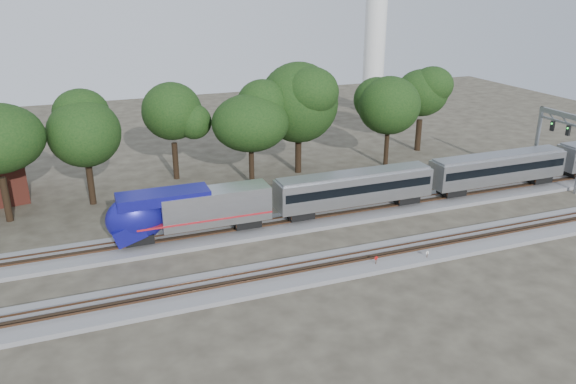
% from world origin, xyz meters
% --- Properties ---
extents(ground, '(160.00, 160.00, 0.00)m').
position_xyz_m(ground, '(0.00, 0.00, 0.00)').
color(ground, '#383328').
rests_on(ground, ground).
extents(track_far, '(160.00, 5.00, 0.73)m').
position_xyz_m(track_far, '(0.00, 6.00, 0.21)').
color(track_far, slate).
rests_on(track_far, ground).
extents(track_near, '(160.00, 5.00, 0.73)m').
position_xyz_m(track_near, '(0.00, -4.00, 0.21)').
color(track_near, slate).
rests_on(track_near, ground).
extents(train, '(108.65, 3.10, 4.57)m').
position_xyz_m(train, '(35.72, 6.00, 3.19)').
color(train, '#B3B5BA').
rests_on(train, ground).
extents(switch_stand_red, '(0.36, 0.11, 1.14)m').
position_xyz_m(switch_stand_red, '(3.90, -5.33, 0.72)').
color(switch_stand_red, '#512D19').
rests_on(switch_stand_red, ground).
extents(switch_stand_white, '(0.32, 0.06, 1.01)m').
position_xyz_m(switch_stand_white, '(8.78, -5.86, 0.65)').
color(switch_stand_white, '#512D19').
rests_on(switch_stand_white, ground).
extents(switch_lever, '(0.51, 0.32, 0.30)m').
position_xyz_m(switch_lever, '(7.32, -5.91, 0.15)').
color(switch_lever, '#512D19').
rests_on(switch_lever, ground).
extents(signal_gantry, '(0.63, 7.41, 9.01)m').
position_xyz_m(signal_gantry, '(35.03, 6.00, 6.57)').
color(signal_gantry, gray).
rests_on(signal_gantry, ground).
extents(tree_2, '(8.35, 8.35, 11.77)m').
position_xyz_m(tree_2, '(-18.34, 19.43, 8.20)').
color(tree_2, black).
rests_on(tree_2, ground).
extents(tree_3, '(8.82, 8.82, 12.44)m').
position_xyz_m(tree_3, '(-7.96, 24.72, 8.66)').
color(tree_3, black).
rests_on(tree_3, ground).
extents(tree_4, '(7.87, 7.87, 11.09)m').
position_xyz_m(tree_4, '(0.34, 19.27, 7.72)').
color(tree_4, black).
rests_on(tree_4, ground).
extents(tree_5, '(9.36, 9.36, 13.20)m').
position_xyz_m(tree_5, '(7.42, 21.60, 9.20)').
color(tree_5, black).
rests_on(tree_5, ground).
extents(tree_6, '(8.41, 8.41, 11.86)m').
position_xyz_m(tree_6, '(19.54, 19.90, 8.26)').
color(tree_6, black).
rests_on(tree_6, ground).
extents(tree_7, '(8.67, 8.67, 12.22)m').
position_xyz_m(tree_7, '(27.82, 24.87, 8.51)').
color(tree_7, black).
rests_on(tree_7, ground).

